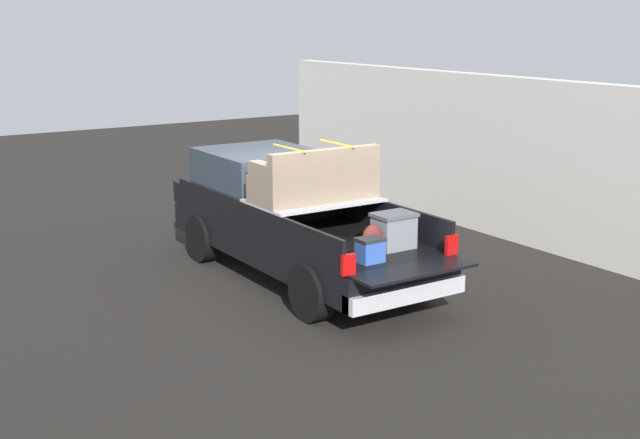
% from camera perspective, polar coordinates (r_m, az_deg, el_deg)
% --- Properties ---
extents(ground_plane, '(40.00, 40.00, 0.00)m').
position_cam_1_polar(ground_plane, '(13.61, -1.38, -4.00)').
color(ground_plane, black).
extents(pickup_truck, '(6.05, 2.06, 2.23)m').
position_cam_1_polar(pickup_truck, '(13.67, -2.24, 0.32)').
color(pickup_truck, black).
rests_on(pickup_truck, ground_plane).
extents(building_facade, '(11.33, 0.36, 3.06)m').
position_cam_1_polar(building_facade, '(17.40, 8.94, 4.89)').
color(building_facade, silver).
rests_on(building_facade, ground_plane).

